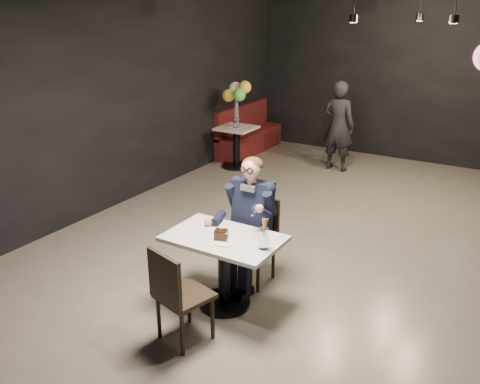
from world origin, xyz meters
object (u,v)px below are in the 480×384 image
Objects in this scene: booth_bench at (250,129)px; balloon_vase at (236,123)px; passerby at (338,126)px; side_table at (237,146)px; seated_man at (252,220)px; sundae_glass at (263,238)px; chair_far at (252,242)px; main_table at (224,271)px; chair_near at (185,293)px.

balloon_vase is (0.30, -1.00, 0.36)m from booth_bench.
side_table is at bearing 30.42° from passerby.
seated_man is 7.17× the size of sundae_glass.
passerby reaches higher than seated_man.
sundae_glass reaches higher than balloon_vase.
booth_bench is at bearing 121.27° from sundae_glass.
chair_far is 0.49× the size of booth_bench.
seated_man reaches higher than main_table.
chair_near is 5.50m from passerby.
passerby is at bearing 99.03° from seated_man.
chair_near is at bearing 101.24° from passerby.
passerby reaches higher than chair_near.
chair_far is at bearing 103.19° from passerby.
chair_far is 4.15m from side_table.
main_table is 0.65m from seated_man.
balloon_vase is (0.00, 0.00, 0.43)m from side_table.
main_table is 6.70× the size of balloon_vase.
sundae_glass is 5.89m from booth_bench.
sundae_glass is 4.96m from passerby.
chair_far reaches higher than main_table.
passerby reaches higher than sundae_glass.
seated_man is 5.17m from booth_bench.
side_table is at bearing 119.99° from main_table.
chair_far is at bearing 0.00° from seated_man.
passerby reaches higher than main_table.
passerby is (-1.12, 4.83, -0.05)m from sundae_glass.
main_table is at bearing -90.00° from seated_man.
booth_bench is at bearing 120.38° from chair_far.
booth_bench is (-2.61, 4.45, 0.01)m from chair_far.
passerby reaches higher than booth_bench.
booth_bench is 1.10m from balloon_vase.
chair_far is 1.19m from chair_near.
main_table is 5.48× the size of sundae_glass.
sundae_glass reaches higher than side_table.
chair_near is (-0.00, -0.64, 0.09)m from main_table.
booth_bench is 11.53× the size of balloon_vase.
sundae_glass is at bearing 107.20° from passerby.
main_table is 0.56m from chair_far.
sundae_glass is 0.25× the size of side_table.
booth_bench is at bearing 106.70° from balloon_vase.
passerby is at bearing -5.73° from booth_bench.
seated_man is 4.31m from passerby.
chair_near reaches higher than main_table.
balloon_vase is at bearing 30.42° from passerby.
chair_near is at bearing -90.00° from chair_far.
balloon_vase is at bearing 0.00° from side_table.
passerby reaches higher than side_table.
seated_man is at bearing 103.19° from passerby.
passerby is at bearing 99.03° from chair_far.
seated_man is at bearing -56.21° from side_table.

